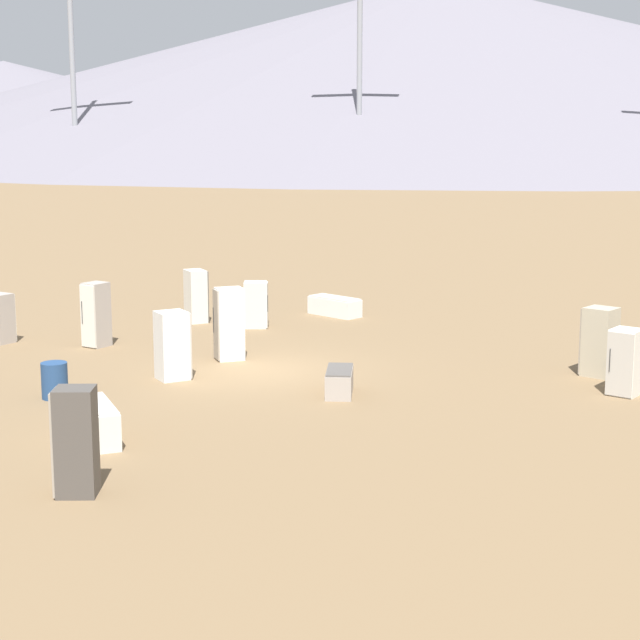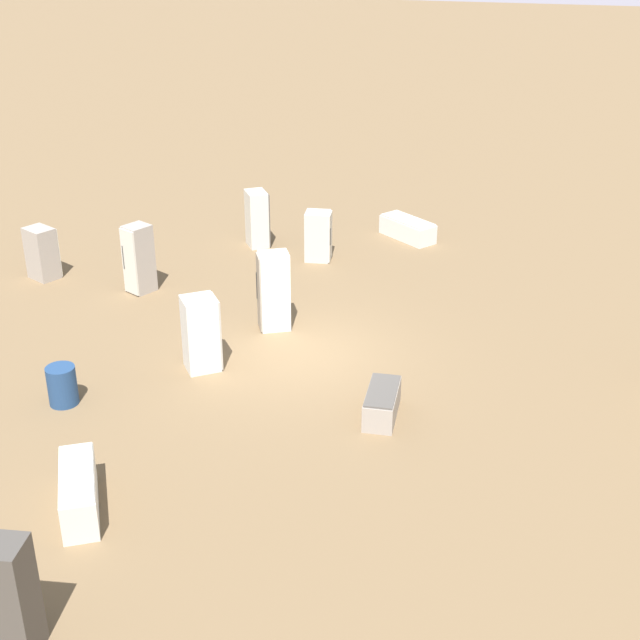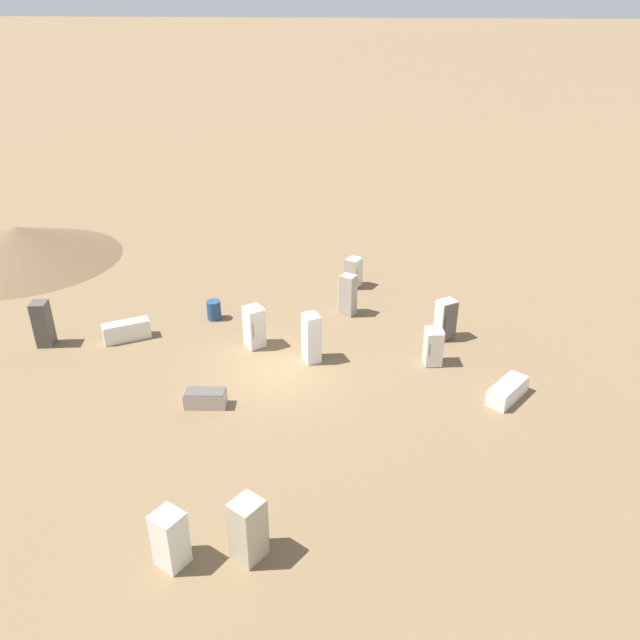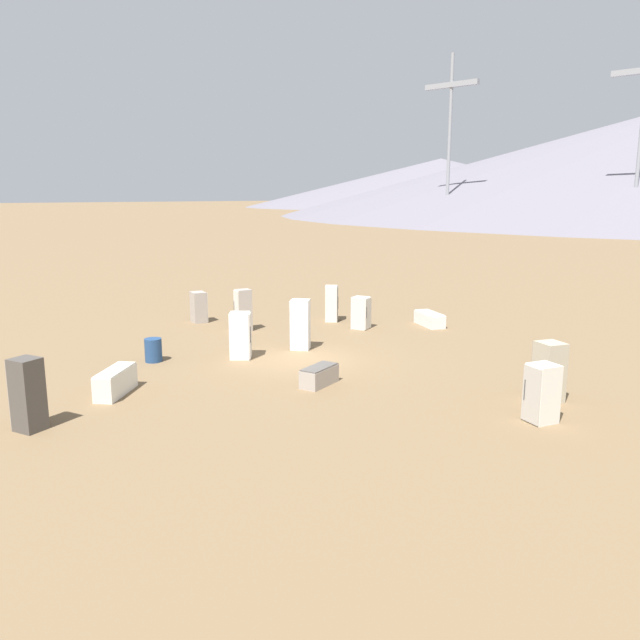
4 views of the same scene
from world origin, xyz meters
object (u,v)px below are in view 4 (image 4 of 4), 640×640
at_px(power_pylon_3, 448,172).
at_px(discarded_fridge_6, 116,382).
at_px(discarded_fridge_0, 199,307).
at_px(discarded_fridge_8, 241,336).
at_px(rusty_barrel, 153,350).
at_px(discarded_fridge_3, 332,304).
at_px(discarded_fridge_9, 542,393).
at_px(discarded_fridge_1, 361,313).
at_px(discarded_fridge_5, 300,325).
at_px(discarded_fridge_7, 319,376).
at_px(discarded_fridge_2, 243,310).
at_px(discarded_fridge_11, 549,372).
at_px(discarded_fridge_10, 27,394).
at_px(power_pylon_2, 638,171).
at_px(discarded_fridge_4, 430,319).

distance_m(power_pylon_3, discarded_fridge_6, 120.45).
relative_size(discarded_fridge_0, discarded_fridge_8, 0.84).
xyz_separation_m(discarded_fridge_8, rusty_barrel, (2.02, 2.36, -0.43)).
relative_size(discarded_fridge_3, rusty_barrel, 2.00).
distance_m(discarded_fridge_3, discarded_fridge_9, 14.40).
distance_m(discarded_fridge_0, discarded_fridge_8, 7.18).
distance_m(discarded_fridge_1, discarded_fridge_5, 4.62).
height_order(discarded_fridge_9, rusty_barrel, discarded_fridge_9).
bearing_deg(discarded_fridge_7, discarded_fridge_2, -34.83).
distance_m(power_pylon_3, discarded_fridge_2, 111.07).
distance_m(discarded_fridge_2, discarded_fridge_11, 13.79).
relative_size(discarded_fridge_2, discarded_fridge_7, 1.24).
relative_size(discarded_fridge_3, discarded_fridge_8, 0.99).
xyz_separation_m(discarded_fridge_1, discarded_fridge_3, (2.10, -0.47, 0.12)).
xyz_separation_m(discarded_fridge_2, discarded_fridge_11, (-13.78, 0.71, -0.05)).
bearing_deg(discarded_fridge_8, discarded_fridge_0, -157.55).
xyz_separation_m(discarded_fridge_0, discarded_fridge_11, (-16.74, 0.62, 0.15)).
relative_size(discarded_fridge_11, rusty_barrel, 2.07).
height_order(discarded_fridge_9, discarded_fridge_10, discarded_fridge_10).
height_order(discarded_fridge_5, discarded_fridge_9, discarded_fridge_5).
bearing_deg(power_pylon_3, discarded_fridge_10, 114.75).
relative_size(discarded_fridge_2, discarded_fridge_9, 1.18).
bearing_deg(power_pylon_2, discarded_fridge_0, 94.08).
distance_m(discarded_fridge_0, discarded_fridge_10, 13.83).
height_order(discarded_fridge_0, discarded_fridge_11, discarded_fridge_11).
xyz_separation_m(discarded_fridge_7, rusty_barrel, (6.34, 1.75, 0.12)).
distance_m(discarded_fridge_0, discarded_fridge_1, 7.64).
bearing_deg(discarded_fridge_10, rusty_barrel, 16.01).
distance_m(discarded_fridge_6, discarded_fridge_10, 3.20).
xyz_separation_m(discarded_fridge_4, discarded_fridge_8, (2.16, 9.59, 0.55)).
xyz_separation_m(discarded_fridge_3, discarded_fridge_8, (-1.91, 7.47, 0.01)).
height_order(discarded_fridge_5, discarded_fridge_6, discarded_fridge_5).
height_order(discarded_fridge_11, rusty_barrel, discarded_fridge_11).
bearing_deg(discarded_fridge_1, discarded_fridge_8, -13.66).
distance_m(discarded_fridge_4, discarded_fridge_8, 9.84).
xyz_separation_m(discarded_fridge_1, discarded_fridge_11, (-10.12, 4.43, 0.15)).
distance_m(discarded_fridge_1, discarded_fridge_8, 7.01).
xyz_separation_m(power_pylon_2, discarded_fridge_9, (-24.33, 101.65, -9.10)).
relative_size(discarded_fridge_4, discarded_fridge_9, 1.24).
height_order(discarded_fridge_8, rusty_barrel, discarded_fridge_8).
distance_m(discarded_fridge_3, discarded_fridge_10, 16.08).
xyz_separation_m(discarded_fridge_9, discarded_fridge_11, (0.52, -1.82, 0.09)).
relative_size(power_pylon_3, discarded_fridge_2, 18.58).
relative_size(discarded_fridge_1, discarded_fridge_6, 0.77).
bearing_deg(discarded_fridge_11, power_pylon_2, 42.40).
height_order(power_pylon_2, discarded_fridge_0, power_pylon_2).
bearing_deg(discarded_fridge_11, discarded_fridge_0, 116.86).
distance_m(discarded_fridge_0, discarded_fridge_4, 10.72).
height_order(discarded_fridge_2, discarded_fridge_7, discarded_fridge_2).
xyz_separation_m(power_pylon_3, discarded_fridge_7, (-54.61, 104.13, -10.27)).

